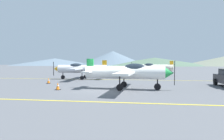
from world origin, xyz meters
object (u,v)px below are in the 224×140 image
object	(u,v)px
airplane_far	(152,67)
airplane_near	(128,72)
airplane_mid	(80,69)
traffic_cone_side	(58,86)
traffic_cone_front	(49,81)

from	to	relation	value
airplane_far	airplane_near	bearing A→B (deg)	-100.21
airplane_mid	airplane_far	distance (m)	13.59
airplane_far	traffic_cone_side	xyz separation A→B (m)	(-8.69, -19.01, -1.12)
airplane_near	airplane_far	world-z (taller)	same
traffic_cone_front	airplane_far	bearing A→B (deg)	51.55
airplane_near	traffic_cone_side	bearing A→B (deg)	-168.14
traffic_cone_front	traffic_cone_side	xyz separation A→B (m)	(2.97, -4.32, 0.00)
airplane_mid	airplane_far	xyz separation A→B (m)	(9.94, 9.26, 0.00)
traffic_cone_side	airplane_far	bearing A→B (deg)	65.43
airplane_mid	traffic_cone_side	xyz separation A→B (m)	(1.25, -9.75, -1.12)
airplane_near	airplane_mid	world-z (taller)	same
airplane_mid	airplane_far	bearing A→B (deg)	42.97
airplane_near	airplane_mid	bearing A→B (deg)	128.04
airplane_mid	airplane_far	size ratio (longest dim) A/B	1.00
airplane_far	traffic_cone_side	world-z (taller)	airplane_far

